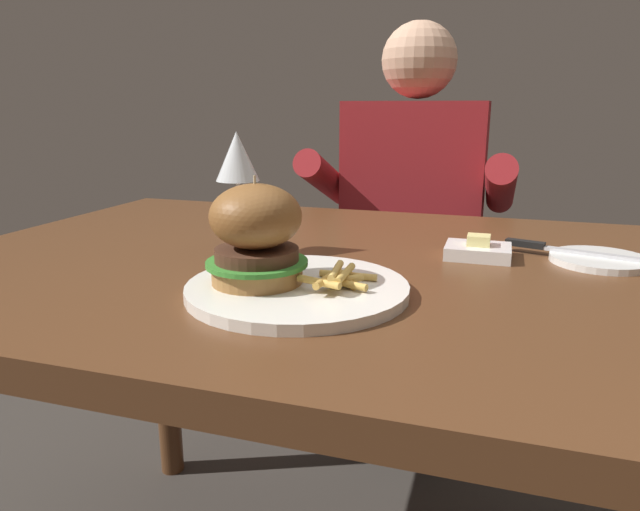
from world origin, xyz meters
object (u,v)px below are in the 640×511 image
object	(u,v)px
main_plate	(297,289)
wine_glass	(237,161)
burger_sandwich	(256,234)
table_knife	(564,250)
butter_dish	(478,250)
diner_person	(411,258)
bread_plate	(600,260)

from	to	relation	value
main_plate	wine_glass	bearing A→B (deg)	133.55
burger_sandwich	wine_glass	size ratio (longest dim) A/B	0.70
burger_sandwich	main_plate	bearing A→B (deg)	10.76
table_knife	butter_dish	distance (m)	0.13
diner_person	main_plate	bearing A→B (deg)	-90.70
burger_sandwich	bread_plate	size ratio (longest dim) A/B	0.94
burger_sandwich	bread_plate	distance (m)	0.52
burger_sandwich	diner_person	xyz separation A→B (m)	(0.06, 0.89, -0.25)
main_plate	wine_glass	distance (m)	0.27
butter_dish	diner_person	xyz separation A→B (m)	(-0.20, 0.63, -0.19)
main_plate	bread_plate	world-z (taller)	main_plate
main_plate	burger_sandwich	xyz separation A→B (m)	(-0.05, -0.01, 0.07)
wine_glass	butter_dish	size ratio (longest dim) A/B	1.95
wine_glass	butter_dish	bearing A→B (deg)	13.42
bread_plate	table_knife	world-z (taller)	table_knife
table_knife	diner_person	bearing A→B (deg)	118.66
bread_plate	diner_person	size ratio (longest dim) A/B	0.12
main_plate	table_knife	xyz separation A→B (m)	(0.33, 0.29, 0.01)
table_knife	butter_dish	size ratio (longest dim) A/B	2.20
burger_sandwich	wine_glass	world-z (taller)	wine_glass
main_plate	burger_sandwich	world-z (taller)	burger_sandwich
wine_glass	diner_person	size ratio (longest dim) A/B	0.16
wine_glass	diner_person	bearing A→B (deg)	76.83
main_plate	table_knife	bearing A→B (deg)	40.95
bread_plate	diner_person	bearing A→B (deg)	121.57
main_plate	table_knife	world-z (taller)	table_knife
butter_dish	bread_plate	bearing A→B (deg)	7.76
bread_plate	butter_dish	size ratio (longest dim) A/B	1.46
main_plate	diner_person	size ratio (longest dim) A/B	0.24
diner_person	table_knife	bearing A→B (deg)	-61.34
diner_person	wine_glass	bearing A→B (deg)	-103.17
wine_glass	bread_plate	size ratio (longest dim) A/B	1.34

